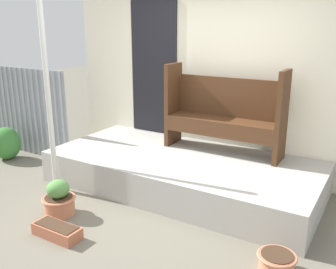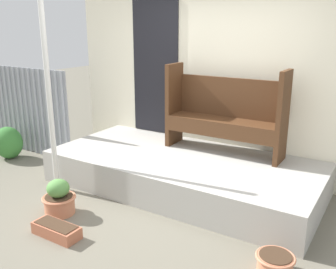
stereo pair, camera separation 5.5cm
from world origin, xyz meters
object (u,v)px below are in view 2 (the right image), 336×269
at_px(flower_pot_middle, 275,263).
at_px(planter_box_rect, 57,230).
at_px(support_post, 49,96).
at_px(flower_pot_left, 59,199).
at_px(shrub_by_fence, 8,143).
at_px(bench, 225,110).

xyz_separation_m(flower_pot_middle, planter_box_rect, (-2.06, -0.58, -0.03)).
bearing_deg(support_post, flower_pot_middle, -4.45).
bearing_deg(flower_pot_left, flower_pot_middle, 5.42).
xyz_separation_m(planter_box_rect, shrub_by_fence, (-2.44, 1.22, 0.19)).
relative_size(flower_pot_middle, planter_box_rect, 0.66).
bearing_deg(shrub_by_fence, support_post, -14.96).
distance_m(bench, shrub_by_fence, 3.50).
bearing_deg(flower_pot_middle, flower_pot_left, -174.58).
xyz_separation_m(flower_pot_left, planter_box_rect, (0.34, -0.35, -0.11)).
relative_size(support_post, flower_pot_left, 5.99).
height_order(support_post, planter_box_rect, support_post).
distance_m(flower_pot_left, shrub_by_fence, 2.28).
xyz_separation_m(flower_pot_middle, shrub_by_fence, (-4.50, 0.64, 0.16)).
bearing_deg(flower_pot_left, planter_box_rect, -46.34).
bearing_deg(shrub_by_fence, bench, 16.95).
height_order(support_post, flower_pot_middle, support_post).
relative_size(bench, shrub_by_fence, 3.06).
bearing_deg(planter_box_rect, flower_pot_left, 133.66).
xyz_separation_m(support_post, shrub_by_fence, (-1.55, 0.41, -0.98)).
bearing_deg(flower_pot_left, support_post, 140.39).
height_order(bench, shrub_by_fence, bench).
relative_size(flower_pot_left, flower_pot_middle, 1.20).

